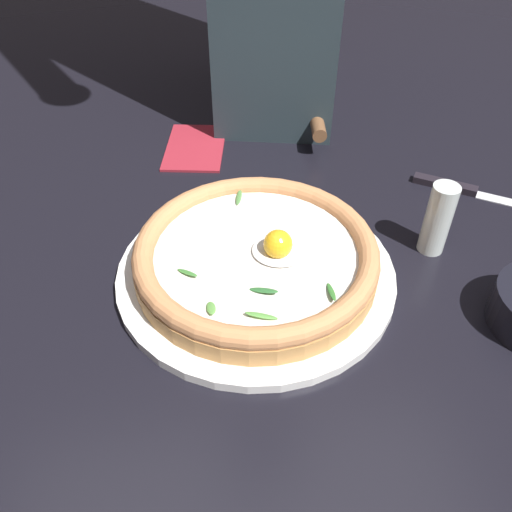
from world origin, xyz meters
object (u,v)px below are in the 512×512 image
pepper_shaker (439,221)px  table_knife (466,190)px  folded_napkin (195,146)px  pizza (256,256)px  pizza_cutter (315,114)px

pepper_shaker → table_knife: bearing=-131.2°
table_knife → folded_napkin: size_ratio=1.34×
pizza → table_knife: pizza is taller
pizza → folded_napkin: size_ratio=2.00×
table_knife → pizza_cutter: bearing=-47.0°
pizza_cutter → folded_napkin: size_ratio=1.16×
pizza_cutter → folded_napkin: (0.20, 0.01, -0.03)m
pizza → table_knife: size_ratio=1.49×
pizza_cutter → table_knife: bearing=133.0°
table_knife → folded_napkin: bearing=-25.4°
pizza_cutter → pepper_shaker: 0.31m
pizza → pepper_shaker: size_ratio=2.99×
pizza → pizza_cutter: 0.35m
pizza → pepper_shaker: pepper_shaker is taller
pizza → folded_napkin: bearing=-80.0°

